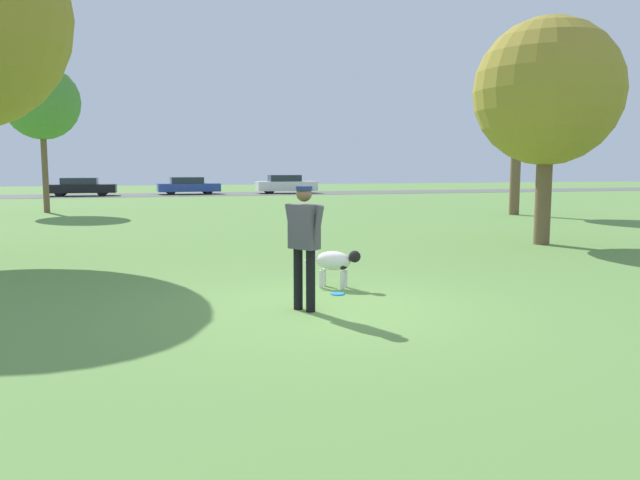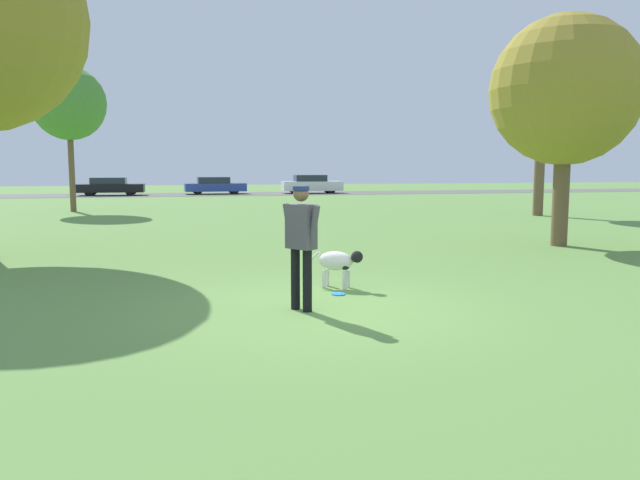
# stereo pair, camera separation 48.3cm
# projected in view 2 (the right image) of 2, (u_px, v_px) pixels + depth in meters

# --- Properties ---
(ground_plane) EXTENTS (120.00, 120.00, 0.00)m
(ground_plane) POSITION_uv_depth(u_px,v_px,m) (322.00, 308.00, 8.89)
(ground_plane) COLOR #608C42
(far_road_strip) EXTENTS (120.00, 6.00, 0.01)m
(far_road_strip) POSITION_uv_depth(u_px,v_px,m) (202.00, 194.00, 44.73)
(far_road_strip) COLOR #5B5B59
(far_road_strip) RESTS_ON ground_plane
(person) EXTENTS (0.46, 0.62, 1.75)m
(person) POSITION_uv_depth(u_px,v_px,m) (301.00, 237.00, 8.65)
(person) COLOR black
(person) RESTS_ON ground_plane
(dog) EXTENTS (0.87, 0.66, 0.64)m
(dog) POSITION_uv_depth(u_px,v_px,m) (338.00, 262.00, 10.34)
(dog) COLOR silver
(dog) RESTS_ON ground_plane
(frisbee) EXTENTS (0.23, 0.23, 0.02)m
(frisbee) POSITION_uv_depth(u_px,v_px,m) (338.00, 294.00, 9.85)
(frisbee) COLOR #268CE5
(frisbee) RESTS_ON ground_plane
(tree_near_right) EXTENTS (3.71, 3.71, 5.74)m
(tree_near_right) POSITION_uv_depth(u_px,v_px,m) (565.00, 91.00, 15.46)
(tree_near_right) COLOR brown
(tree_near_right) RESTS_ON ground_plane
(tree_far_right) EXTENTS (3.20, 3.20, 6.83)m
(tree_far_right) POSITION_uv_depth(u_px,v_px,m) (543.00, 87.00, 25.02)
(tree_far_right) COLOR brown
(tree_far_right) RESTS_ON ground_plane
(tree_far_left) EXTENTS (3.21, 3.21, 6.37)m
(tree_far_left) POSITION_uv_depth(u_px,v_px,m) (69.00, 104.00, 27.30)
(tree_far_left) COLOR brown
(tree_far_left) RESTS_ON ground_plane
(parked_car_black) EXTENTS (4.49, 1.86, 1.24)m
(parked_car_black) POSITION_uv_depth(u_px,v_px,m) (110.00, 186.00, 42.96)
(parked_car_black) COLOR black
(parked_car_black) RESTS_ON ground_plane
(parked_car_blue) EXTENTS (4.42, 1.95, 1.24)m
(parked_car_blue) POSITION_uv_depth(u_px,v_px,m) (215.00, 186.00, 45.20)
(parked_car_blue) COLOR #284293
(parked_car_blue) RESTS_ON ground_plane
(parked_car_white) EXTENTS (4.49, 1.89, 1.37)m
(parked_car_white) POSITION_uv_depth(u_px,v_px,m) (312.00, 184.00, 46.48)
(parked_car_white) COLOR white
(parked_car_white) RESTS_ON ground_plane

